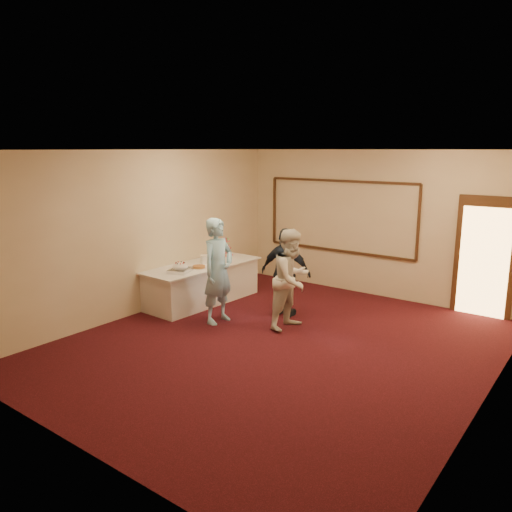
% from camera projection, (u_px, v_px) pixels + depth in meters
% --- Properties ---
extents(floor, '(7.00, 7.00, 0.00)m').
position_uv_depth(floor, '(279.00, 345.00, 7.82)').
color(floor, black).
rests_on(floor, ground).
extents(room_walls, '(6.04, 7.04, 3.02)m').
position_uv_depth(room_walls, '(280.00, 217.00, 7.39)').
color(room_walls, beige).
rests_on(room_walls, floor).
extents(wall_molding, '(3.45, 0.04, 1.55)m').
position_uv_depth(wall_molding, '(340.00, 216.00, 10.66)').
color(wall_molding, '#372410').
rests_on(wall_molding, room_walls).
extents(doorway, '(1.05, 0.07, 2.20)m').
position_uv_depth(doorway, '(485.00, 258.00, 9.04)').
color(doorway, '#372410').
rests_on(doorway, floor).
extents(buffet_table, '(1.10, 2.58, 0.77)m').
position_uv_depth(buffet_table, '(202.00, 283.00, 9.96)').
color(buffet_table, silver).
rests_on(buffet_table, floor).
extents(pavlova_tray, '(0.47, 0.53, 0.18)m').
position_uv_depth(pavlova_tray, '(180.00, 268.00, 9.24)').
color(pavlova_tray, silver).
rests_on(pavlova_tray, buffet_table).
extents(cupcake_stand, '(0.28, 0.28, 0.42)m').
position_uv_depth(cupcake_stand, '(226.00, 248.00, 10.71)').
color(cupcake_stand, '#E15057').
rests_on(cupcake_stand, buffet_table).
extents(plate_stack_a, '(0.20, 0.20, 0.17)m').
position_uv_depth(plate_stack_a, '(205.00, 259.00, 9.95)').
color(plate_stack_a, white).
rests_on(plate_stack_a, buffet_table).
extents(plate_stack_b, '(0.18, 0.18, 0.15)m').
position_uv_depth(plate_stack_b, '(221.00, 258.00, 10.15)').
color(plate_stack_b, white).
rests_on(plate_stack_b, buffet_table).
extents(tart, '(0.28, 0.28, 0.06)m').
position_uv_depth(tart, '(199.00, 267.00, 9.53)').
color(tart, white).
rests_on(tart, buffet_table).
extents(man, '(0.46, 0.69, 1.86)m').
position_uv_depth(man, '(218.00, 271.00, 8.69)').
color(man, '#8EC7E3').
rests_on(man, floor).
extents(woman, '(0.71, 0.88, 1.71)m').
position_uv_depth(woman, '(292.00, 279.00, 8.42)').
color(woman, beige).
rests_on(woman, floor).
extents(guest, '(1.01, 0.55, 1.63)m').
position_uv_depth(guest, '(286.00, 273.00, 9.05)').
color(guest, black).
rests_on(guest, floor).
extents(camera_flash, '(0.08, 0.05, 0.05)m').
position_uv_depth(camera_flash, '(290.00, 252.00, 8.63)').
color(camera_flash, white).
rests_on(camera_flash, guest).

